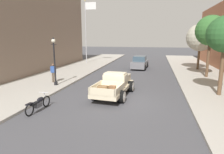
{
  "coord_description": "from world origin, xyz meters",
  "views": [
    {
      "loc": [
        2.48,
        -11.92,
        4.01
      ],
      "look_at": [
        -0.77,
        2.37,
        1.0
      ],
      "focal_mm": 31.11,
      "sensor_mm": 36.0,
      "label": 1
    }
  ],
  "objects_px": {
    "street_tree_second": "(211,31)",
    "street_tree_third": "(200,38)",
    "car_background_grey": "(140,63)",
    "pedestrian_sidewalk_left": "(53,72)",
    "motorcycle_parked": "(38,103)",
    "street_lamp_near": "(54,58)",
    "hotrod_truck_cream": "(115,84)",
    "flagpole": "(87,25)"
  },
  "relations": [
    {
      "from": "hotrod_truck_cream",
      "to": "street_tree_second",
      "type": "height_order",
      "value": "street_tree_second"
    },
    {
      "from": "car_background_grey",
      "to": "street_lamp_near",
      "type": "bearing_deg",
      "value": -118.11
    },
    {
      "from": "street_tree_second",
      "to": "car_background_grey",
      "type": "bearing_deg",
      "value": 145.8
    },
    {
      "from": "motorcycle_parked",
      "to": "car_background_grey",
      "type": "bearing_deg",
      "value": 75.61
    },
    {
      "from": "street_lamp_near",
      "to": "flagpole",
      "type": "relative_size",
      "value": 0.42
    },
    {
      "from": "car_background_grey",
      "to": "hotrod_truck_cream",
      "type": "bearing_deg",
      "value": -93.34
    },
    {
      "from": "pedestrian_sidewalk_left",
      "to": "flagpole",
      "type": "xyz_separation_m",
      "value": [
        -1.62,
        13.29,
        4.68
      ]
    },
    {
      "from": "hotrod_truck_cream",
      "to": "street_tree_second",
      "type": "relative_size",
      "value": 0.85
    },
    {
      "from": "street_tree_second",
      "to": "street_tree_third",
      "type": "relative_size",
      "value": 1.08
    },
    {
      "from": "car_background_grey",
      "to": "street_tree_second",
      "type": "relative_size",
      "value": 0.74
    },
    {
      "from": "car_background_grey",
      "to": "motorcycle_parked",
      "type": "bearing_deg",
      "value": -104.39
    },
    {
      "from": "car_background_grey",
      "to": "street_lamp_near",
      "type": "relative_size",
      "value": 1.14
    },
    {
      "from": "motorcycle_parked",
      "to": "street_tree_third",
      "type": "height_order",
      "value": "street_tree_third"
    },
    {
      "from": "pedestrian_sidewalk_left",
      "to": "street_lamp_near",
      "type": "height_order",
      "value": "street_lamp_near"
    },
    {
      "from": "pedestrian_sidewalk_left",
      "to": "street_tree_third",
      "type": "xyz_separation_m",
      "value": [
        13.66,
        10.26,
        2.89
      ]
    },
    {
      "from": "motorcycle_parked",
      "to": "car_background_grey",
      "type": "distance_m",
      "value": 16.8
    },
    {
      "from": "car_background_grey",
      "to": "pedestrian_sidewalk_left",
      "type": "height_order",
      "value": "pedestrian_sidewalk_left"
    },
    {
      "from": "pedestrian_sidewalk_left",
      "to": "street_lamp_near",
      "type": "relative_size",
      "value": 0.43
    },
    {
      "from": "street_tree_third",
      "to": "street_lamp_near",
      "type": "bearing_deg",
      "value": -139.47
    },
    {
      "from": "street_tree_second",
      "to": "street_tree_third",
      "type": "xyz_separation_m",
      "value": [
        0.07,
        4.75,
        -0.64
      ]
    },
    {
      "from": "hotrod_truck_cream",
      "to": "street_lamp_near",
      "type": "relative_size",
      "value": 1.31
    },
    {
      "from": "street_tree_second",
      "to": "hotrod_truck_cream",
      "type": "bearing_deg",
      "value": -135.9
    },
    {
      "from": "hotrod_truck_cream",
      "to": "pedestrian_sidewalk_left",
      "type": "relative_size",
      "value": 3.05
    },
    {
      "from": "pedestrian_sidewalk_left",
      "to": "street_tree_third",
      "type": "bearing_deg",
      "value": 36.91
    },
    {
      "from": "street_lamp_near",
      "to": "street_tree_second",
      "type": "relative_size",
      "value": 0.65
    },
    {
      "from": "hotrod_truck_cream",
      "to": "street_lamp_near",
      "type": "bearing_deg",
      "value": 168.11
    },
    {
      "from": "motorcycle_parked",
      "to": "street_tree_second",
      "type": "height_order",
      "value": "street_tree_second"
    },
    {
      "from": "motorcycle_parked",
      "to": "hotrod_truck_cream",
      "type": "bearing_deg",
      "value": 49.45
    },
    {
      "from": "street_tree_third",
      "to": "flagpole",
      "type": "bearing_deg",
      "value": 168.79
    },
    {
      "from": "car_background_grey",
      "to": "pedestrian_sidewalk_left",
      "type": "relative_size",
      "value": 2.67
    },
    {
      "from": "street_lamp_near",
      "to": "street_tree_third",
      "type": "bearing_deg",
      "value": 40.53
    },
    {
      "from": "hotrod_truck_cream",
      "to": "street_tree_third",
      "type": "bearing_deg",
      "value": 57.52
    },
    {
      "from": "street_lamp_near",
      "to": "street_tree_second",
      "type": "distance_m",
      "value": 14.59
    },
    {
      "from": "motorcycle_parked",
      "to": "car_background_grey",
      "type": "relative_size",
      "value": 0.48
    },
    {
      "from": "hotrod_truck_cream",
      "to": "flagpole",
      "type": "distance_m",
      "value": 17.72
    },
    {
      "from": "pedestrian_sidewalk_left",
      "to": "flagpole",
      "type": "bearing_deg",
      "value": 96.96
    },
    {
      "from": "hotrod_truck_cream",
      "to": "flagpole",
      "type": "height_order",
      "value": "flagpole"
    },
    {
      "from": "hotrod_truck_cream",
      "to": "motorcycle_parked",
      "type": "relative_size",
      "value": 2.37
    },
    {
      "from": "motorcycle_parked",
      "to": "street_tree_second",
      "type": "xyz_separation_m",
      "value": [
        11.17,
        11.51,
        4.18
      ]
    },
    {
      "from": "hotrod_truck_cream",
      "to": "street_tree_second",
      "type": "bearing_deg",
      "value": 44.1
    },
    {
      "from": "motorcycle_parked",
      "to": "flagpole",
      "type": "xyz_separation_m",
      "value": [
        -4.05,
        19.29,
        5.33
      ]
    },
    {
      "from": "motorcycle_parked",
      "to": "street_tree_second",
      "type": "distance_m",
      "value": 16.58
    }
  ]
}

